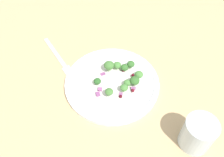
{
  "coord_description": "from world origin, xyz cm",
  "views": [
    {
      "loc": [
        -44.13,
        1.93,
        55.28
      ],
      "look_at": [
        -2.33,
        -2.37,
        2.7
      ],
      "focal_mm": 38.8,
      "sensor_mm": 36.0,
      "label": 1
    }
  ],
  "objects_px": {
    "broccoli_floret_0": "(124,88)",
    "broccoli_floret_2": "(127,83)",
    "broccoli_floret_1": "(125,68)",
    "fork": "(59,58)",
    "plate": "(112,83)",
    "water_glass": "(198,134)"
  },
  "relations": [
    {
      "from": "broccoli_floret_0",
      "to": "broccoli_floret_2",
      "type": "distance_m",
      "value": 0.02
    },
    {
      "from": "broccoli_floret_1",
      "to": "fork",
      "type": "xyz_separation_m",
      "value": [
        0.08,
        0.2,
        -0.02
      ]
    },
    {
      "from": "plate",
      "to": "fork",
      "type": "distance_m",
      "value": 0.2
    },
    {
      "from": "plate",
      "to": "broccoli_floret_0",
      "type": "distance_m",
      "value": 0.05
    },
    {
      "from": "plate",
      "to": "fork",
      "type": "height_order",
      "value": "plate"
    },
    {
      "from": "broccoli_floret_0",
      "to": "fork",
      "type": "xyz_separation_m",
      "value": [
        0.16,
        0.18,
        -0.03
      ]
    },
    {
      "from": "broccoli_floret_2",
      "to": "broccoli_floret_1",
      "type": "bearing_deg",
      "value": -0.74
    },
    {
      "from": "broccoli_floret_1",
      "to": "fork",
      "type": "distance_m",
      "value": 0.21
    },
    {
      "from": "plate",
      "to": "broccoli_floret_2",
      "type": "height_order",
      "value": "broccoli_floret_2"
    },
    {
      "from": "plate",
      "to": "broccoli_floret_1",
      "type": "distance_m",
      "value": 0.06
    },
    {
      "from": "broccoli_floret_1",
      "to": "fork",
      "type": "relative_size",
      "value": 0.13
    },
    {
      "from": "broccoli_floret_1",
      "to": "fork",
      "type": "height_order",
      "value": "broccoli_floret_1"
    },
    {
      "from": "broccoli_floret_1",
      "to": "broccoli_floret_2",
      "type": "distance_m",
      "value": 0.06
    },
    {
      "from": "fork",
      "to": "broccoli_floret_0",
      "type": "bearing_deg",
      "value": -130.53
    },
    {
      "from": "broccoli_floret_1",
      "to": "plate",
      "type": "bearing_deg",
      "value": 132.85
    },
    {
      "from": "plate",
      "to": "broccoli_floret_2",
      "type": "relative_size",
      "value": 13.19
    },
    {
      "from": "broccoli_floret_1",
      "to": "water_glass",
      "type": "bearing_deg",
      "value": -149.44
    },
    {
      "from": "broccoli_floret_0",
      "to": "broccoli_floret_1",
      "type": "bearing_deg",
      "value": -8.92
    },
    {
      "from": "fork",
      "to": "plate",
      "type": "bearing_deg",
      "value": -127.65
    },
    {
      "from": "broccoli_floret_1",
      "to": "broccoli_floret_2",
      "type": "bearing_deg",
      "value": 179.26
    },
    {
      "from": "broccoli_floret_2",
      "to": "water_glass",
      "type": "distance_m",
      "value": 0.22
    },
    {
      "from": "fork",
      "to": "water_glass",
      "type": "relative_size",
      "value": 2.02
    }
  ]
}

